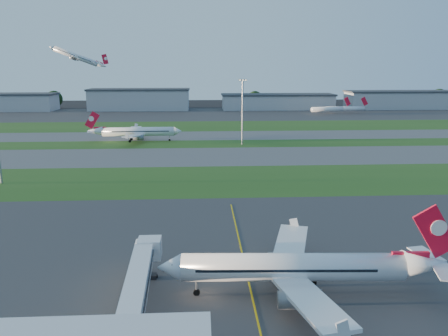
{
  "coord_description": "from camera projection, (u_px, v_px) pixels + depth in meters",
  "views": [
    {
      "loc": [
        -1.73,
        -63.85,
        30.41
      ],
      "look_at": [
        3.79,
        36.75,
        7.0
      ],
      "focal_mm": 35.0,
      "sensor_mm": 36.0,
      "label": 1
    }
  ],
  "objects": [
    {
      "name": "airliner_taxiing",
      "position": [
        138.0,
        132.0,
        181.44
      ],
      "size": [
        36.48,
        30.95,
        11.38
      ],
      "rotation": [
        0.0,
        0.0,
        3.17
      ],
      "color": "white",
      "rests_on": "ground"
    },
    {
      "name": "grass_strip_b",
      "position": [
        205.0,
        144.0,
        176.05
      ],
      "size": [
        300.0,
        18.0,
        0.01
      ],
      "primitive_type": "cube",
      "color": "#27501A",
      "rests_on": "ground"
    },
    {
      "name": "taxiway_a",
      "position": [
        206.0,
        156.0,
        151.74
      ],
      "size": [
        300.0,
        32.0,
        0.01
      ],
      "primitive_type": "cube",
      "color": "#515154",
      "rests_on": "ground"
    },
    {
      "name": "hangar_far_east",
      "position": [
        411.0,
        100.0,
        323.84
      ],
      "size": [
        96.9,
        23.0,
        13.2
      ],
      "color": "#999BA1",
      "rests_on": "ground"
    },
    {
      "name": "tree_east",
      "position": [
        353.0,
        99.0,
        333.49
      ],
      "size": [
        10.45,
        10.45,
        11.4
      ],
      "color": "black",
      "rests_on": "ground"
    },
    {
      "name": "yellow_line",
      "position": [
        244.0,
        263.0,
        69.34
      ],
      "size": [
        0.25,
        60.0,
        0.02
      ],
      "primitive_type": "cube",
      "color": "gold",
      "rests_on": "ground"
    },
    {
      "name": "mini_jet_far",
      "position": [
        345.0,
        109.0,
        290.24
      ],
      "size": [
        28.63,
        4.17,
        9.48
      ],
      "rotation": [
        0.0,
        0.0,
        0.04
      ],
      "color": "white",
      "rests_on": "ground"
    },
    {
      "name": "tree_west",
      "position": [
        54.0,
        99.0,
        324.19
      ],
      "size": [
        12.1,
        12.1,
        13.2
      ],
      "color": "black",
      "rests_on": "ground"
    },
    {
      "name": "grass_strip_c",
      "position": [
        204.0,
        126.0,
        229.55
      ],
      "size": [
        300.0,
        40.0,
        0.01
      ],
      "primitive_type": "cube",
      "color": "#27501A",
      "rests_on": "ground"
    },
    {
      "name": "mini_jet_near",
      "position": [
        330.0,
        109.0,
        287.5
      ],
      "size": [
        28.26,
        8.92,
        9.48
      ],
      "rotation": [
        0.0,
        0.0,
        0.22
      ],
      "color": "white",
      "rests_on": "ground"
    },
    {
      "name": "airliner_parked",
      "position": [
        295.0,
        268.0,
        58.62
      ],
      "size": [
        36.92,
        31.28,
        11.51
      ],
      "rotation": [
        0.0,
        0.0,
        -0.05
      ],
      "color": "white",
      "rests_on": "ground"
    },
    {
      "name": "taxiway_b",
      "position": [
        204.0,
        136.0,
        197.45
      ],
      "size": [
        300.0,
        26.0,
        0.01
      ],
      "primitive_type": "cube",
      "color": "#515154",
      "rests_on": "ground"
    },
    {
      "name": "hangar_west",
      "position": [
        140.0,
        99.0,
        312.95
      ],
      "size": [
        71.4,
        23.0,
        15.2
      ],
      "color": "#999BA1",
      "rests_on": "ground"
    },
    {
      "name": "airliner_departing",
      "position": [
        76.0,
        56.0,
        276.33
      ],
      "size": [
        34.02,
        28.72,
        10.63
      ],
      "rotation": [
        0.0,
        0.0,
        0.11
      ],
      "color": "white"
    },
    {
      "name": "hangar_east",
      "position": [
        278.0,
        102.0,
        318.74
      ],
      "size": [
        81.6,
        23.0,
        11.2
      ],
      "color": "#999BA1",
      "rests_on": "ground"
    },
    {
      "name": "apron_far",
      "position": [
        203.0,
        114.0,
        287.9
      ],
      "size": [
        400.0,
        80.0,
        0.01
      ],
      "primitive_type": "cube",
      "color": "#333335",
      "rests_on": "ground"
    },
    {
      "name": "ground",
      "position": [
        213.0,
        264.0,
        69.07
      ],
      "size": [
        700.0,
        700.0,
        0.0
      ],
      "primitive_type": "plane",
      "color": "black",
      "rests_on": "ground"
    },
    {
      "name": "tree_mid_east",
      "position": [
        255.0,
        99.0,
        331.29
      ],
      "size": [
        11.55,
        11.55,
        12.6
      ],
      "color": "black",
      "rests_on": "ground"
    },
    {
      "name": "tree_far_east",
      "position": [
        439.0,
        97.0,
        340.82
      ],
      "size": [
        12.65,
        12.65,
        13.8
      ],
      "color": "black",
      "rests_on": "ground"
    },
    {
      "name": "grass_strip_a",
      "position": [
        207.0,
        180.0,
        119.64
      ],
      "size": [
        300.0,
        34.0,
        0.01
      ],
      "primitive_type": "cube",
      "color": "#27501A",
      "rests_on": "ground"
    },
    {
      "name": "light_mast_centre",
      "position": [
        243.0,
        107.0,
        171.56
      ],
      "size": [
        3.2,
        0.7,
        25.8
      ],
      "color": "gray",
      "rests_on": "ground"
    },
    {
      "name": "jet_bridge",
      "position": [
        136.0,
        290.0,
        52.82
      ],
      "size": [
        4.2,
        26.9,
        6.2
      ],
      "color": "silver",
      "rests_on": "ground"
    },
    {
      "name": "apron_near",
      "position": [
        213.0,
        264.0,
        69.07
      ],
      "size": [
        300.0,
        70.0,
        0.01
      ],
      "primitive_type": "cube",
      "color": "#333335",
      "rests_on": "ground"
    },
    {
      "name": "tree_mid_west",
      "position": [
        175.0,
        101.0,
        325.39
      ],
      "size": [
        9.9,
        9.9,
        10.8
      ],
      "color": "black",
      "rests_on": "ground"
    }
  ]
}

